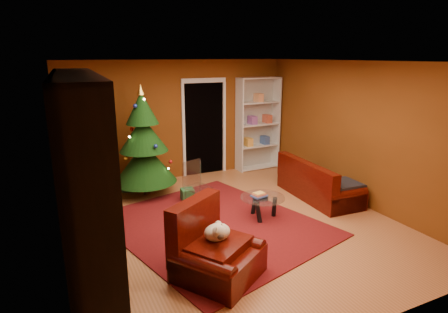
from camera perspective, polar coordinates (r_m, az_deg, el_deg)
name	(u,v)px	position (r m, az deg, el deg)	size (l,w,h in m)	color
floor	(234,225)	(6.29, 1.58, -10.36)	(5.00, 5.50, 0.05)	#A75F33
ceiling	(236,60)	(5.68, 1.78, 14.53)	(5.00, 5.50, 0.05)	silver
wall_back	(178,120)	(8.36, -6.98, 5.52)	(5.00, 0.05, 2.60)	brown
wall_left	(60,167)	(5.25, -23.76, -1.49)	(0.05, 5.50, 2.60)	brown
wall_right	(357,133)	(7.32, 19.64, 3.36)	(0.05, 5.50, 2.60)	brown
doorway	(204,129)	(8.57, -3.02, 4.15)	(1.06, 0.60, 2.16)	black
rug	(214,225)	(6.21, -1.54, -10.40)	(2.87, 3.34, 0.02)	maroon
media_unit	(84,179)	(4.82, -20.52, -3.20)	(0.50, 3.26, 2.50)	black
christmas_tree	(144,142)	(7.39, -12.14, 2.11)	(1.23, 1.23, 2.19)	black
gift_box_teal	(127,184)	(7.94, -14.50, -4.02)	(0.29, 0.29, 0.29)	#24766C
gift_box_green	(187,195)	(7.20, -5.60, -5.81)	(0.23, 0.23, 0.23)	#205F2D
gift_box_red	(153,177)	(8.29, -10.75, -3.13)	(0.24, 0.24, 0.24)	#9C351E
white_bookshelf	(258,124)	(9.00, 5.20, 4.93)	(1.04, 0.38, 2.25)	white
armchair	(218,249)	(4.73, -0.85, -13.90)	(1.00, 1.00, 0.78)	#3A0803
dog	(217,232)	(4.70, -1.05, -11.46)	(0.40, 0.30, 0.25)	beige
sofa	(319,179)	(7.47, 14.33, -3.29)	(1.78, 0.80, 0.77)	#3A0803
coffee_table	(262,207)	(6.43, 5.86, -7.69)	(0.76, 0.76, 0.47)	gray
acrylic_chair	(198,188)	(6.75, -3.99, -4.78)	(0.40, 0.43, 0.78)	#66605B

